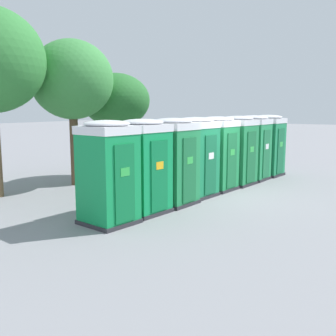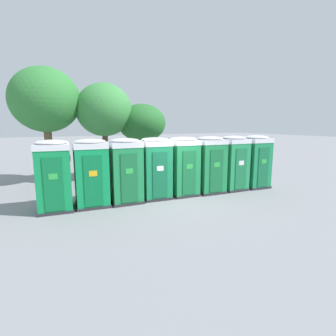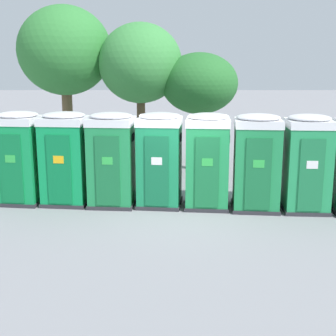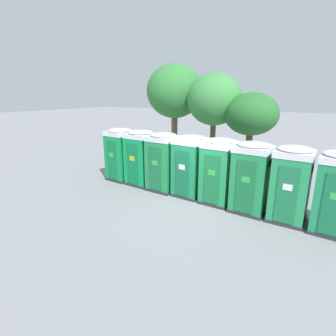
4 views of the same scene
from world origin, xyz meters
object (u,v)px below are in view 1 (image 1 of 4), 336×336
object	(u,v)px
street_tree_0	(116,101)
portapotty_0	(108,172)
street_tree_2	(72,80)
portapotty_4	(217,153)
portapotty_2	(173,161)
portapotty_5	(237,150)
portapotty_1	(143,166)
portapotty_6	(253,147)
portapotty_3	(196,157)
portapotty_7	(268,145)

from	to	relation	value
street_tree_0	portapotty_0	bearing A→B (deg)	-141.58
street_tree_2	portapotty_4	bearing A→B (deg)	-67.05
portapotty_2	portapotty_5	distance (m)	3.87
portapotty_5	portapotty_4	bearing A→B (deg)	171.11
portapotty_1	street_tree_2	size ratio (longest dim) A/B	0.48
portapotty_6	portapotty_3	bearing A→B (deg)	173.22
portapotty_4	street_tree_0	bearing A→B (deg)	89.25
portapotty_1	portapotty_2	bearing A→B (deg)	-7.11
portapotty_5	portapotty_7	xyz separation A→B (m)	(2.56, -0.28, 0.00)
portapotty_0	portapotty_2	bearing A→B (deg)	-5.72
portapotty_5	portapotty_6	distance (m)	1.29
portapotty_6	street_tree_0	bearing A→B (deg)	117.19
portapotty_6	street_tree_2	bearing A→B (deg)	131.90
portapotty_6	portapotty_7	world-z (taller)	same
portapotty_1	portapotty_7	xyz separation A→B (m)	(7.69, -0.82, 0.00)
portapotty_7	portapotty_1	bearing A→B (deg)	173.92
street_tree_0	street_tree_2	size ratio (longest dim) A/B	0.80
portapotty_6	portapotty_5	bearing A→B (deg)	175.01
portapotty_5	street_tree_0	distance (m)	5.23
portapotty_0	portapotty_1	xyz separation A→B (m)	(1.29, -0.10, -0.00)
portapotty_6	street_tree_2	world-z (taller)	street_tree_2
portapotty_4	portapotty_5	bearing A→B (deg)	-8.89
portapotty_7	portapotty_3	bearing A→B (deg)	172.99
portapotty_0	portapotty_5	distance (m)	6.44
portapotty_3	street_tree_0	xyz separation A→B (m)	(1.34, 4.41, 1.81)
portapotty_7	street_tree_0	xyz separation A→B (m)	(-3.78, 5.04, 1.81)
portapotty_3	portapotty_6	world-z (taller)	same
portapotty_0	portapotty_3	distance (m)	3.87
portapotty_6	street_tree_2	xyz separation A→B (m)	(-4.60, 5.12, 2.52)
portapotty_3	portapotty_0	bearing A→B (deg)	175.73
portapotty_3	portapotty_4	bearing A→B (deg)	-6.46
portapotty_7	portapotty_2	bearing A→B (deg)	174.12
portapotty_5	street_tree_2	world-z (taller)	street_tree_2
portapotty_1	portapotty_4	size ratio (longest dim) A/B	1.00
portapotty_6	street_tree_0	distance (m)	5.76
portapotty_4	portapotty_6	size ratio (longest dim) A/B	1.00
portapotty_0	street_tree_0	bearing A→B (deg)	38.42
portapotty_4	street_tree_2	distance (m)	5.80
street_tree_0	street_tree_2	bearing A→B (deg)	173.06
portapotty_5	portapotty_6	world-z (taller)	same
portapotty_2	street_tree_2	size ratio (longest dim) A/B	0.48
portapotty_3	portapotty_4	size ratio (longest dim) A/B	1.00
portapotty_0	street_tree_0	distance (m)	6.88
portapotty_2	street_tree_2	bearing A→B (deg)	83.40
portapotty_0	street_tree_0	xyz separation A→B (m)	(5.20, 4.12, 1.81)
portapotty_2	portapotty_7	bearing A→B (deg)	-5.88
portapotty_0	portapotty_1	distance (m)	1.29
portapotty_6	portapotty_0	bearing A→B (deg)	174.48
portapotty_0	street_tree_2	size ratio (longest dim) A/B	0.48
portapotty_4	portapotty_5	distance (m)	1.29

